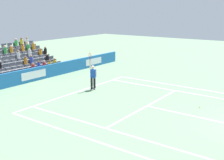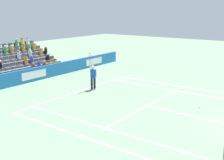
% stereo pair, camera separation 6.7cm
% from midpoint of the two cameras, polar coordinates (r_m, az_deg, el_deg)
% --- Properties ---
extents(line_baseline, '(10.97, 0.10, 0.01)m').
position_cam_midpoint_polar(line_baseline, '(20.48, -6.48, -2.20)').
color(line_baseline, white).
rests_on(line_baseline, ground).
extents(line_service, '(8.23, 0.10, 0.01)m').
position_cam_midpoint_polar(line_service, '(17.39, 7.06, -5.15)').
color(line_service, white).
rests_on(line_service, ground).
extents(line_centre_service, '(0.10, 6.40, 0.01)m').
position_cam_midpoint_polar(line_centre_service, '(16.19, 17.06, -7.14)').
color(line_centre_service, white).
rests_on(line_centre_service, ground).
extents(line_singles_sideline_left, '(0.10, 11.89, 0.01)m').
position_cam_midpoint_polar(line_singles_sideline_left, '(13.92, 0.30, -10.03)').
color(line_singles_sideline_left, white).
rests_on(line_singles_sideline_left, ground).
extents(line_singles_sideline_right, '(0.10, 11.89, 0.01)m').
position_cam_midpoint_polar(line_singles_sideline_right, '(20.77, 13.72, -2.28)').
color(line_singles_sideline_right, white).
rests_on(line_singles_sideline_right, ground).
extents(line_doubles_sideline_left, '(0.10, 11.89, 0.01)m').
position_cam_midpoint_polar(line_doubles_sideline_left, '(12.93, -3.33, -12.00)').
color(line_doubles_sideline_left, white).
rests_on(line_doubles_sideline_left, ground).
extents(line_doubles_sideline_right, '(0.10, 11.89, 0.01)m').
position_cam_midpoint_polar(line_doubles_sideline_right, '(22.00, 15.10, -1.46)').
color(line_doubles_sideline_right, white).
rests_on(line_doubles_sideline_right, ground).
extents(line_centre_mark, '(0.10, 0.20, 0.01)m').
position_cam_midpoint_polar(line_centre_mark, '(20.41, -6.27, -2.24)').
color(line_centre_mark, white).
rests_on(line_centre_mark, ground).
extents(sponsor_barrier, '(22.62, 0.22, 1.09)m').
position_cam_midpoint_polar(sponsor_barrier, '(23.87, -15.28, 1.05)').
color(sponsor_barrier, '#1E66AD').
rests_on(sponsor_barrier, ground).
extents(tennis_player, '(0.51, 0.42, 2.85)m').
position_cam_midpoint_polar(tennis_player, '(20.49, -3.72, 0.73)').
color(tennis_player, black).
rests_on(tennis_player, ground).
extents(stadium_stand, '(8.68, 4.75, 3.03)m').
position_cam_midpoint_polar(stadium_stand, '(26.65, -20.11, 2.63)').
color(stadium_stand, gray).
rests_on(stadium_stand, ground).
extents(loose_tennis_ball, '(0.07, 0.07, 0.07)m').
position_cam_midpoint_polar(loose_tennis_ball, '(17.74, 17.12, -5.19)').
color(loose_tennis_ball, '#D1E533').
rests_on(loose_tennis_ball, ground).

